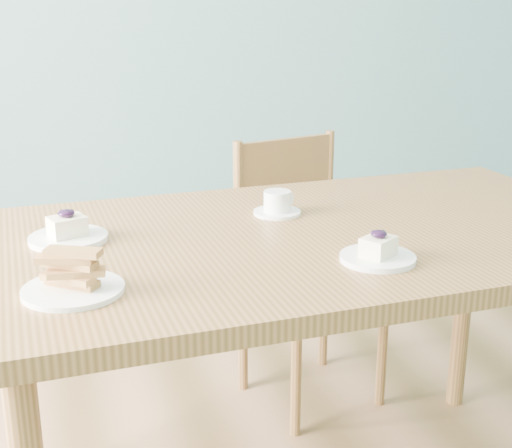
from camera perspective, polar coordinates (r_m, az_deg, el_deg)
name	(u,v)px	position (r m, az deg, el deg)	size (l,w,h in m)	color
room	(325,0)	(1.65, 5.51, 17.38)	(5.01, 5.01, 2.71)	#A4714C
dining_table	(320,262)	(1.73, 5.12, -3.02)	(1.58, 0.95, 0.83)	#906036
dining_chair	(306,270)	(2.45, 4.01, -3.73)	(0.50, 0.49, 0.91)	#906036
cheesecake_plate_near	(378,253)	(1.51, 9.73, -2.30)	(0.16, 0.16, 0.07)	white
cheesecake_plate_far	(68,233)	(1.67, -14.82, -0.71)	(0.18, 0.18, 0.07)	white
coffee_cup	(277,204)	(1.82, 1.73, 1.59)	(0.12, 0.12, 0.06)	white
biscotti_plate	(72,278)	(1.37, -14.49, -4.21)	(0.19, 0.19, 0.09)	white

